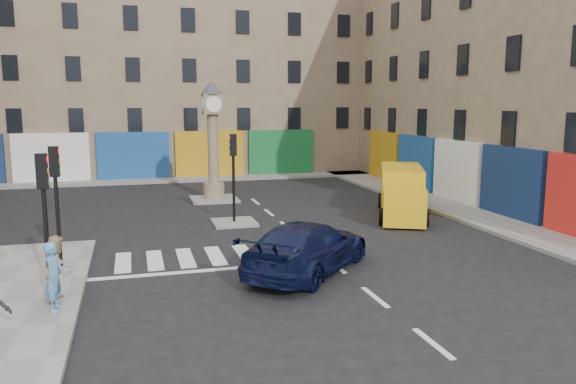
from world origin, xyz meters
name	(u,v)px	position (x,y,z in m)	size (l,w,h in m)	color
ground	(347,275)	(0.00, 0.00, 0.00)	(120.00, 120.00, 0.00)	black
sidewalk_right	(434,202)	(8.70, 10.00, 0.07)	(2.60, 30.00, 0.15)	gray
sidewalk_far	(166,180)	(-4.00, 22.20, 0.07)	(32.00, 2.40, 0.15)	gray
island_near	(234,223)	(-2.00, 8.00, 0.06)	(1.80, 1.80, 0.12)	gray
island_far	(214,199)	(-2.00, 14.00, 0.06)	(2.40, 2.40, 0.12)	gray
building_right	(549,46)	(15.00, 10.00, 8.00)	(10.00, 30.00, 16.00)	#9A8065
building_far	(157,55)	(-4.00, 28.00, 8.50)	(32.00, 10.00, 17.00)	#8B775D
traffic_light_left_near	(44,201)	(-8.30, 0.20, 2.62)	(0.28, 0.22, 3.70)	black
traffic_light_left_far	(56,188)	(-8.30, 2.60, 2.62)	(0.28, 0.22, 3.70)	black
traffic_light_island	(233,163)	(-2.00, 8.00, 2.59)	(0.28, 0.22, 3.70)	black
clock_pillar	(213,133)	(-2.00, 14.00, 3.55)	(1.20, 1.20, 6.10)	#9A8065
navy_sedan	(307,247)	(-1.06, 0.63, 0.78)	(2.19, 5.39, 1.56)	black
yellow_van	(402,192)	(5.71, 7.79, 1.08)	(4.07, 6.17, 2.17)	gold
pedestrian_blue	(54,277)	(-8.00, -1.13, 1.00)	(0.62, 0.41, 1.70)	#5187BA
pedestrian_tan	(58,268)	(-8.00, -0.37, 0.99)	(0.82, 0.64, 1.68)	tan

